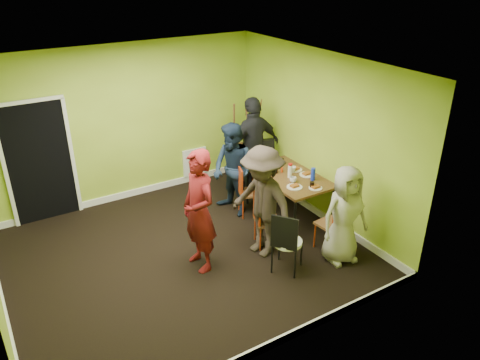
% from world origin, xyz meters
% --- Properties ---
extents(ground, '(5.00, 5.00, 0.00)m').
position_xyz_m(ground, '(0.00, 0.00, 0.00)').
color(ground, black).
rests_on(ground, ground).
extents(room_walls, '(5.04, 4.54, 2.82)m').
position_xyz_m(room_walls, '(-0.02, 0.04, 0.99)').
color(room_walls, '#89A32A').
rests_on(room_walls, ground).
extents(dining_table, '(0.90, 1.50, 0.75)m').
position_xyz_m(dining_table, '(2.05, 0.15, 0.70)').
color(dining_table, black).
rests_on(dining_table, ground).
extents(chair_left_far, '(0.47, 0.47, 0.90)m').
position_xyz_m(chair_left_far, '(1.44, 0.54, 0.50)').
color(chair_left_far, '#C83D12').
rests_on(chair_left_far, ground).
extents(chair_left_near, '(0.46, 0.46, 0.89)m').
position_xyz_m(chair_left_near, '(1.16, -0.40, 0.50)').
color(chair_left_near, '#C83D12').
rests_on(chair_left_near, ground).
extents(chair_back_end, '(0.58, 0.63, 1.08)m').
position_xyz_m(chair_back_end, '(2.08, 1.00, 0.76)').
color(chair_back_end, '#C83D12').
rests_on(chair_back_end, ground).
extents(chair_front_end, '(0.42, 0.42, 0.93)m').
position_xyz_m(chair_front_end, '(1.98, -1.10, 0.52)').
color(chair_front_end, '#C83D12').
rests_on(chair_front_end, ground).
extents(chair_bentwood, '(0.52, 0.52, 0.96)m').
position_xyz_m(chair_bentwood, '(1.05, -1.14, 0.53)').
color(chair_bentwood, black).
rests_on(chair_bentwood, ground).
extents(easel, '(0.65, 0.62, 1.63)m').
position_xyz_m(easel, '(2.20, 1.77, 0.81)').
color(easel, brown).
rests_on(easel, ground).
extents(plate_near_left, '(0.22, 0.22, 0.01)m').
position_xyz_m(plate_near_left, '(1.73, 0.61, 0.76)').
color(plate_near_left, white).
rests_on(plate_near_left, dining_table).
extents(plate_near_right, '(0.25, 0.25, 0.01)m').
position_xyz_m(plate_near_right, '(1.86, -0.25, 0.76)').
color(plate_near_right, white).
rests_on(plate_near_right, dining_table).
extents(plate_far_back, '(0.23, 0.23, 0.01)m').
position_xyz_m(plate_far_back, '(2.06, 0.72, 0.76)').
color(plate_far_back, white).
rests_on(plate_far_back, dining_table).
extents(plate_far_front, '(0.22, 0.22, 0.01)m').
position_xyz_m(plate_far_front, '(2.12, -0.45, 0.76)').
color(plate_far_front, white).
rests_on(plate_far_front, dining_table).
extents(plate_wall_back, '(0.24, 0.24, 0.01)m').
position_xyz_m(plate_wall_back, '(2.27, 0.28, 0.76)').
color(plate_wall_back, white).
rests_on(plate_wall_back, dining_table).
extents(plate_wall_front, '(0.25, 0.25, 0.01)m').
position_xyz_m(plate_wall_front, '(2.31, 0.01, 0.76)').
color(plate_wall_front, white).
rests_on(plate_wall_front, dining_table).
extents(thermos, '(0.07, 0.07, 0.22)m').
position_xyz_m(thermos, '(2.02, 0.09, 0.86)').
color(thermos, white).
rests_on(thermos, dining_table).
extents(blue_bottle, '(0.07, 0.07, 0.21)m').
position_xyz_m(blue_bottle, '(2.28, -0.19, 0.86)').
color(blue_bottle, '#1A34CA').
rests_on(blue_bottle, dining_table).
extents(orange_bottle, '(0.04, 0.04, 0.09)m').
position_xyz_m(orange_bottle, '(2.02, 0.32, 0.79)').
color(orange_bottle, '#C83D12').
rests_on(orange_bottle, dining_table).
extents(glass_mid, '(0.07, 0.07, 0.09)m').
position_xyz_m(glass_mid, '(1.91, 0.35, 0.80)').
color(glass_mid, black).
rests_on(glass_mid, dining_table).
extents(glass_back, '(0.07, 0.07, 0.11)m').
position_xyz_m(glass_back, '(2.23, 0.60, 0.80)').
color(glass_back, black).
rests_on(glass_back, dining_table).
extents(glass_front, '(0.07, 0.07, 0.10)m').
position_xyz_m(glass_front, '(2.09, -0.40, 0.80)').
color(glass_front, black).
rests_on(glass_front, dining_table).
extents(cup_a, '(0.11, 0.11, 0.09)m').
position_xyz_m(cup_a, '(1.95, -0.09, 0.80)').
color(cup_a, white).
rests_on(cup_a, dining_table).
extents(cup_b, '(0.11, 0.11, 0.10)m').
position_xyz_m(cup_b, '(2.17, 0.22, 0.80)').
color(cup_b, white).
rests_on(cup_b, dining_table).
extents(person_standing, '(0.46, 0.68, 1.80)m').
position_xyz_m(person_standing, '(0.09, -0.39, 0.90)').
color(person_standing, maroon).
rests_on(person_standing, ground).
extents(person_left_far, '(0.74, 0.88, 1.62)m').
position_xyz_m(person_left_far, '(1.29, 0.72, 0.81)').
color(person_left_far, '#162338').
rests_on(person_left_far, ground).
extents(person_left_near, '(0.86, 1.22, 1.72)m').
position_xyz_m(person_left_near, '(1.02, -0.55, 0.86)').
color(person_left_near, '#2F271F').
rests_on(person_left_near, ground).
extents(person_back_end, '(1.12, 0.52, 1.87)m').
position_xyz_m(person_back_end, '(1.97, 1.14, 0.94)').
color(person_back_end, black).
rests_on(person_back_end, ground).
extents(person_front_end, '(0.78, 0.56, 1.50)m').
position_xyz_m(person_front_end, '(1.93, -1.32, 0.75)').
color(person_front_end, '#9B9888').
rests_on(person_front_end, ground).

